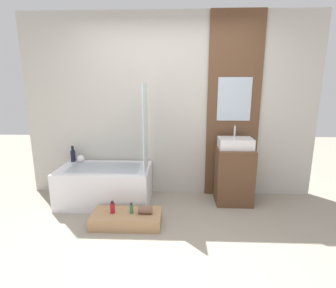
% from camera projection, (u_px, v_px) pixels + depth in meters
% --- Properties ---
extents(ground_plane, '(12.00, 12.00, 0.00)m').
position_uv_depth(ground_plane, '(164.00, 257.00, 2.54)').
color(ground_plane, gray).
extents(wall_tiled_back, '(4.20, 0.06, 2.60)m').
position_uv_depth(wall_tiled_back, '(170.00, 108.00, 3.78)').
color(wall_tiled_back, '#B7B2A8').
rests_on(wall_tiled_back, ground_plane).
extents(wall_wood_accent, '(0.74, 0.04, 2.60)m').
position_uv_depth(wall_wood_accent, '(234.00, 108.00, 3.70)').
color(wall_wood_accent, brown).
rests_on(wall_wood_accent, ground_plane).
extents(bathtub, '(1.24, 0.71, 0.51)m').
position_uv_depth(bathtub, '(105.00, 185.00, 3.66)').
color(bathtub, white).
rests_on(bathtub, ground_plane).
extents(glass_shower_screen, '(0.01, 0.45, 1.13)m').
position_uv_depth(glass_shower_screen, '(145.00, 129.00, 3.34)').
color(glass_shower_screen, silver).
rests_on(glass_shower_screen, bathtub).
extents(wooden_step_bench, '(0.82, 0.40, 0.15)m').
position_uv_depth(wooden_step_bench, '(127.00, 219.00, 3.11)').
color(wooden_step_bench, '#A87F56').
rests_on(wooden_step_bench, ground_plane).
extents(vanity_cabinet, '(0.49, 0.46, 0.78)m').
position_uv_depth(vanity_cabinet, '(233.00, 175.00, 3.66)').
color(vanity_cabinet, brown).
rests_on(vanity_cabinet, ground_plane).
extents(sink, '(0.45, 0.31, 0.30)m').
position_uv_depth(sink, '(235.00, 143.00, 3.56)').
color(sink, white).
rests_on(sink, vanity_cabinet).
extents(vase_tall_dark, '(0.07, 0.07, 0.24)m').
position_uv_depth(vase_tall_dark, '(73.00, 155.00, 3.86)').
color(vase_tall_dark, black).
rests_on(vase_tall_dark, bathtub).
extents(vase_round_light, '(0.11, 0.11, 0.11)m').
position_uv_depth(vase_round_light, '(81.00, 158.00, 3.85)').
color(vase_round_light, white).
rests_on(vase_round_light, bathtub).
extents(bottle_soap_primary, '(0.06, 0.06, 0.15)m').
position_uv_depth(bottle_soap_primary, '(112.00, 208.00, 3.09)').
color(bottle_soap_primary, '#B21928').
rests_on(bottle_soap_primary, wooden_step_bench).
extents(bottle_soap_secondary, '(0.04, 0.04, 0.13)m').
position_uv_depth(bottle_soap_secondary, '(131.00, 209.00, 3.08)').
color(bottle_soap_secondary, '#38704C').
rests_on(bottle_soap_secondary, wooden_step_bench).
extents(towel_roll, '(0.16, 0.09, 0.09)m').
position_uv_depth(towel_roll, '(145.00, 210.00, 3.08)').
color(towel_roll, brown).
rests_on(towel_roll, wooden_step_bench).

